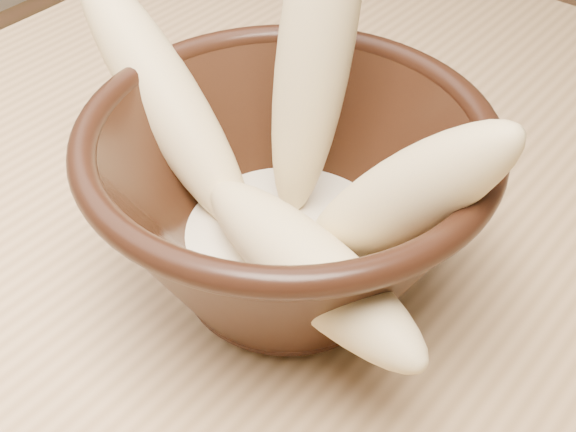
% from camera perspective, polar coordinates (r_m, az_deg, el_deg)
% --- Properties ---
extents(table, '(1.20, 0.80, 0.75)m').
position_cam_1_polar(table, '(0.58, 19.54, -13.49)').
color(table, tan).
rests_on(table, ground).
extents(bowl, '(0.23, 0.23, 0.13)m').
position_cam_1_polar(bowl, '(0.46, -0.00, 1.02)').
color(bowl, black).
rests_on(bowl, table).
extents(milk_puddle, '(0.13, 0.13, 0.02)m').
position_cam_1_polar(milk_puddle, '(0.48, 0.00, -1.83)').
color(milk_puddle, beige).
rests_on(milk_puddle, bowl).
extents(banana_upright, '(0.06, 0.11, 0.22)m').
position_cam_1_polar(banana_upright, '(0.45, 2.10, 12.73)').
color(banana_upright, '#E4CB87').
rests_on(banana_upright, bowl).
extents(banana_left, '(0.19, 0.08, 0.15)m').
position_cam_1_polar(banana_left, '(0.50, -8.88, 8.47)').
color(banana_left, '#E4CB87').
rests_on(banana_left, bowl).
extents(banana_right, '(0.14, 0.06, 0.15)m').
position_cam_1_polar(banana_right, '(0.41, 8.14, 1.25)').
color(banana_right, '#E4CB87').
rests_on(banana_right, bowl).
extents(banana_across, '(0.18, 0.09, 0.06)m').
position_cam_1_polar(banana_across, '(0.42, 1.30, -3.58)').
color(banana_across, '#E4CB87').
rests_on(banana_across, bowl).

